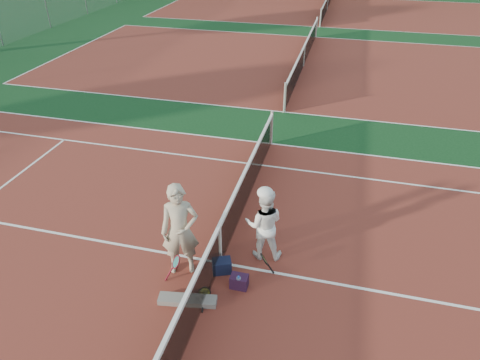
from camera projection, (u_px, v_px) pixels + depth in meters
The scene contains 16 objects.
ground at pixel (221, 263), 8.84m from camera, with size 130.00×130.00×0.00m, color #0E3416.
court_main at pixel (221, 263), 8.84m from camera, with size 23.77×10.97×0.01m, color maroon.
court_far_a at pixel (303, 66), 19.87m from camera, with size 23.77×10.97×0.01m, color maroon.
court_far_b at pixel (327, 10), 30.90m from camera, with size 23.77×10.97×0.01m, color maroon.
net_main at pixel (220, 244), 8.57m from camera, with size 0.10×10.98×1.02m, color black, non-canonical shape.
net_far_a at pixel (304, 55), 19.60m from camera, with size 0.10×10.98×1.02m, color black, non-canonical shape.
net_far_b at pixel (328, 2), 30.63m from camera, with size 0.10×10.98×1.02m, color black, non-canonical shape.
player_a at pixel (180, 230), 8.17m from camera, with size 0.73×0.48×2.00m, color #B5A78C.
player_b at pixel (264, 224), 8.63m from camera, with size 0.79×0.61×1.62m, color white.
racket_red at pixel (177, 267), 8.36m from camera, with size 0.34×0.27×0.53m, color maroon, non-canonical shape.
racket_black_held at pixel (264, 265), 8.40m from camera, with size 0.30×0.27×0.55m, color black, non-canonical shape.
racket_spare at pixel (204, 293), 8.14m from camera, with size 0.60×0.27×0.03m, color black, non-canonical shape.
sports_bag_navy at pixel (222, 266), 8.56m from camera, with size 0.38×0.26×0.30m, color black.
sports_bag_purple at pixel (239, 281), 8.22m from camera, with size 0.34×0.23×0.27m, color black.
net_cover_canvas at pixel (188, 300), 7.93m from camera, with size 1.09×0.25×0.11m, color slate.
water_bottle at pixel (239, 283), 8.16m from camera, with size 0.09×0.09×0.30m, color silver.
Camera 1 is at (2.00, -6.23, 6.20)m, focal length 32.00 mm.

